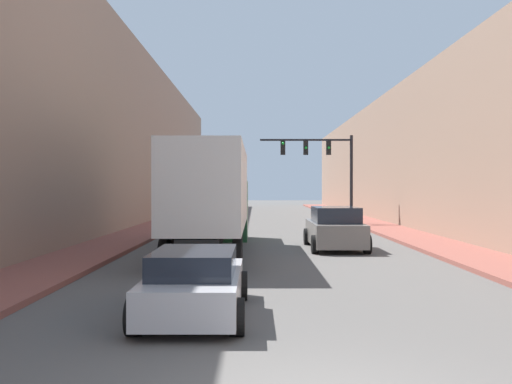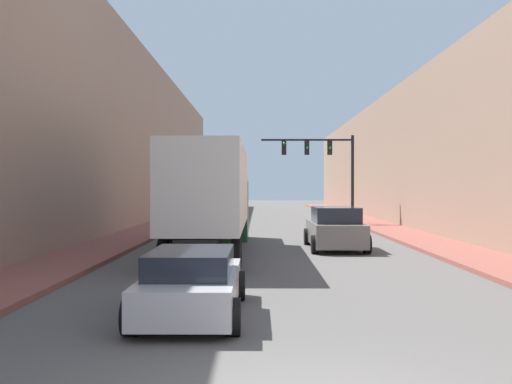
# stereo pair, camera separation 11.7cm
# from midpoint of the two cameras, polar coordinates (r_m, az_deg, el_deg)

# --- Properties ---
(sidewalk_right) EXTENTS (2.53, 80.00, 0.15)m
(sidewalk_right) POSITION_cam_midpoint_polar(r_m,az_deg,el_deg) (37.07, 11.98, -3.25)
(sidewalk_right) COLOR brown
(sidewalk_right) RESTS_ON ground
(sidewalk_left) EXTENTS (2.53, 80.00, 0.15)m
(sidewalk_left) POSITION_cam_midpoint_polar(r_m,az_deg,el_deg) (36.82, -9.32, -3.27)
(sidewalk_left) COLOR brown
(sidewalk_left) RESTS_ON ground
(building_right) EXTENTS (6.00, 80.00, 8.92)m
(building_right) POSITION_cam_midpoint_polar(r_m,az_deg,el_deg) (38.14, 18.30, 3.43)
(building_right) COLOR #997A66
(building_right) RESTS_ON ground
(building_left) EXTENTS (6.00, 80.00, 11.66)m
(building_left) POSITION_cam_midpoint_polar(r_m,az_deg,el_deg) (37.83, -15.74, 5.54)
(building_left) COLOR #997A66
(building_left) RESTS_ON ground
(semi_truck) EXTENTS (2.42, 13.07, 3.89)m
(semi_truck) POSITION_cam_midpoint_polar(r_m,az_deg,el_deg) (21.88, -4.10, -0.33)
(semi_truck) COLOR silver
(semi_truck) RESTS_ON ground
(sedan_car) EXTENTS (1.98, 4.31, 1.29)m
(sedan_car) POSITION_cam_midpoint_polar(r_m,az_deg,el_deg) (11.27, -6.10, -9.07)
(sedan_car) COLOR #B7B7BC
(sedan_car) RESTS_ON ground
(suv_car) EXTENTS (2.20, 4.67, 1.70)m
(suv_car) POSITION_cam_midpoint_polar(r_m,az_deg,el_deg) (23.24, 8.04, -3.68)
(suv_car) COLOR slate
(suv_car) RESTS_ON ground
(traffic_signal_gantry) EXTENTS (5.98, 0.35, 5.82)m
(traffic_signal_gantry) POSITION_cam_midpoint_polar(r_m,az_deg,el_deg) (36.95, 7.20, 3.10)
(traffic_signal_gantry) COLOR black
(traffic_signal_gantry) RESTS_ON ground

